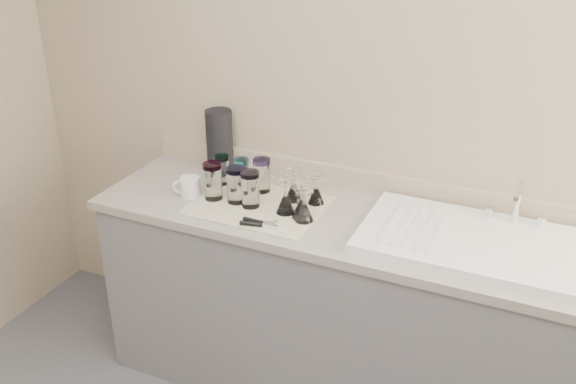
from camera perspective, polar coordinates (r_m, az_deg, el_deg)
The scene contains 18 objects.
room_envelope at distance 1.42m, azimuth -12.35°, elevation 0.30°, with size 3.54×3.50×2.52m.
counter_unit at distance 2.91m, azimuth 3.82°, elevation -10.05°, with size 2.06×0.62×0.90m.
sink_unit at distance 2.55m, azimuth 15.85°, elevation -4.15°, with size 0.82×0.50×0.22m.
dish_towel at distance 2.75m, azimuth -2.62°, elevation -1.20°, with size 0.55×0.42×0.01m, color silver.
tumbler_teal at distance 2.92m, azimuth -5.88°, elevation 2.00°, with size 0.07×0.07×0.14m.
tumbler_cyan at distance 2.88m, azimuth -4.15°, elevation 1.69°, with size 0.07×0.07×0.14m.
tumbler_purple at distance 2.83m, azimuth -2.35°, elevation 1.52°, with size 0.08×0.08×0.15m.
tumbler_magenta at distance 2.78m, azimuth -6.69°, elevation 0.99°, with size 0.08×0.08×0.16m.
tumbler_blue at distance 2.74m, azimuth -4.67°, elevation 0.64°, with size 0.08×0.08×0.16m.
tumbler_lavender at distance 2.70m, azimuth -3.38°, elevation 0.27°, with size 0.08×0.08×0.16m.
goblet_back_left at distance 2.76m, azimuth 0.51°, elevation 0.16°, with size 0.08×0.08×0.14m.
goblet_back_right at distance 2.74m, azimuth 2.51°, elevation -0.15°, with size 0.07×0.07×0.13m.
goblet_front_left at distance 2.66m, azimuth -0.23°, elevation -0.90°, with size 0.08×0.08×0.14m.
goblet_front_right at distance 2.62m, azimuth 1.19°, elevation -1.32°, with size 0.08×0.08×0.14m.
goblet_extra at distance 2.60m, azimuth 1.45°, elevation -1.61°, with size 0.08×0.08×0.14m.
can_opener at distance 2.58m, azimuth -2.54°, elevation -2.82°, with size 0.16×0.06×0.02m.
white_mug at distance 2.85m, azimuth -8.75°, elevation 0.45°, with size 0.13×0.12×0.09m.
paper_towel_roll at distance 3.07m, azimuth -6.11°, elevation 4.53°, with size 0.16×0.16×0.30m.
Camera 1 is at (0.79, -1.02, 2.16)m, focal length 40.00 mm.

